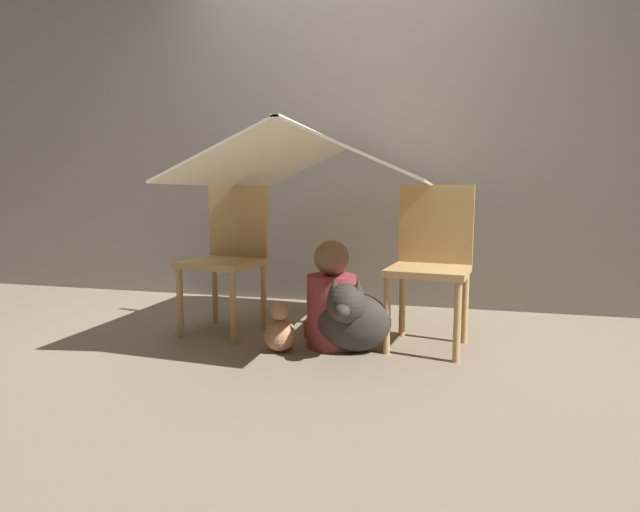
% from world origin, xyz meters
% --- Properties ---
extents(ground_plane, '(8.80, 8.80, 0.00)m').
position_xyz_m(ground_plane, '(0.00, 0.00, 0.00)').
color(ground_plane, gray).
extents(wall_back, '(7.00, 0.05, 2.50)m').
position_xyz_m(wall_back, '(0.00, 1.18, 1.25)').
color(wall_back, '#6B6056').
rests_on(wall_back, ground_plane).
extents(chair_left, '(0.46, 0.46, 0.87)m').
position_xyz_m(chair_left, '(-0.58, 0.22, 0.48)').
color(chair_left, tan).
rests_on(chair_left, ground_plane).
extents(chair_right, '(0.46, 0.46, 0.87)m').
position_xyz_m(chair_right, '(0.60, 0.22, 0.48)').
color(chair_right, tan).
rests_on(chair_right, ground_plane).
extents(sheet_canopy, '(1.19, 1.46, 0.27)m').
position_xyz_m(sheet_canopy, '(0.00, 0.15, 1.01)').
color(sheet_canopy, silver).
extents(person_front, '(0.27, 0.27, 0.58)m').
position_xyz_m(person_front, '(0.09, 0.05, 0.25)').
color(person_front, maroon).
rests_on(person_front, ground_plane).
extents(dog, '(0.41, 0.42, 0.41)m').
position_xyz_m(dog, '(0.21, -0.04, 0.19)').
color(dog, '#332D28').
rests_on(dog, ground_plane).
extents(floor_cushion, '(0.36, 0.29, 0.10)m').
position_xyz_m(floor_cushion, '(0.08, 0.32, 0.05)').
color(floor_cushion, '#CC664C').
rests_on(floor_cushion, ground_plane).
extents(plush_toy, '(0.17, 0.17, 0.27)m').
position_xyz_m(plush_toy, '(-0.15, -0.10, 0.11)').
color(plush_toy, tan).
rests_on(plush_toy, ground_plane).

